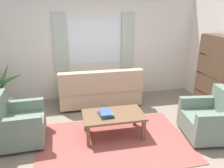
{
  "coord_description": "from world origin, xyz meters",
  "views": [
    {
      "loc": [
        -0.7,
        -3.22,
        2.27
      ],
      "look_at": [
        0.12,
        0.7,
        0.85
      ],
      "focal_mm": 35.06,
      "sensor_mm": 36.0,
      "label": 1
    }
  ],
  "objects_px": {
    "armchair_left": "(16,124)",
    "potted_plant": "(4,96)",
    "armchair_right": "(211,119)",
    "coffee_table": "(113,117)",
    "couch": "(100,91)",
    "bookshelf": "(214,79)",
    "book_stack_on_table": "(106,114)"
  },
  "relations": [
    {
      "from": "armchair_left",
      "to": "potted_plant",
      "type": "distance_m",
      "value": 1.39
    },
    {
      "from": "armchair_right",
      "to": "potted_plant",
      "type": "relative_size",
      "value": 0.84
    },
    {
      "from": "armchair_left",
      "to": "coffee_table",
      "type": "height_order",
      "value": "armchair_left"
    },
    {
      "from": "couch",
      "to": "bookshelf",
      "type": "bearing_deg",
      "value": 157.84
    },
    {
      "from": "book_stack_on_table",
      "to": "bookshelf",
      "type": "distance_m",
      "value": 2.5
    },
    {
      "from": "armchair_left",
      "to": "book_stack_on_table",
      "type": "bearing_deg",
      "value": -98.38
    },
    {
      "from": "couch",
      "to": "coffee_table",
      "type": "xyz_separation_m",
      "value": [
        0.03,
        -1.38,
        0.01
      ]
    },
    {
      "from": "couch",
      "to": "armchair_left",
      "type": "height_order",
      "value": "couch"
    },
    {
      "from": "book_stack_on_table",
      "to": "couch",
      "type": "bearing_deg",
      "value": 85.38
    },
    {
      "from": "armchair_left",
      "to": "coffee_table",
      "type": "xyz_separation_m",
      "value": [
        1.69,
        -0.14,
        0.03
      ]
    },
    {
      "from": "coffee_table",
      "to": "bookshelf",
      "type": "bearing_deg",
      "value": 10.78
    },
    {
      "from": "book_stack_on_table",
      "to": "potted_plant",
      "type": "xyz_separation_m",
      "value": [
        -2.05,
        1.46,
        -0.09
      ]
    },
    {
      "from": "armchair_left",
      "to": "potted_plant",
      "type": "xyz_separation_m",
      "value": [
        -0.5,
        1.3,
        0.03
      ]
    },
    {
      "from": "couch",
      "to": "book_stack_on_table",
      "type": "distance_m",
      "value": 1.41
    },
    {
      "from": "couch",
      "to": "coffee_table",
      "type": "height_order",
      "value": "couch"
    },
    {
      "from": "armchair_left",
      "to": "potted_plant",
      "type": "height_order",
      "value": "potted_plant"
    },
    {
      "from": "armchair_left",
      "to": "potted_plant",
      "type": "relative_size",
      "value": 0.78
    },
    {
      "from": "armchair_right",
      "to": "coffee_table",
      "type": "height_order",
      "value": "armchair_right"
    },
    {
      "from": "coffee_table",
      "to": "potted_plant",
      "type": "xyz_separation_m",
      "value": [
        -2.19,
        1.44,
        0.0
      ]
    },
    {
      "from": "armchair_right",
      "to": "bookshelf",
      "type": "relative_size",
      "value": 0.55
    },
    {
      "from": "book_stack_on_table",
      "to": "bookshelf",
      "type": "height_order",
      "value": "bookshelf"
    },
    {
      "from": "coffee_table",
      "to": "book_stack_on_table",
      "type": "bearing_deg",
      "value": -171.55
    },
    {
      "from": "armchair_left",
      "to": "bookshelf",
      "type": "relative_size",
      "value": 0.51
    },
    {
      "from": "armchair_right",
      "to": "armchair_left",
      "type": "bearing_deg",
      "value": -91.24
    },
    {
      "from": "couch",
      "to": "book_stack_on_table",
      "type": "xyz_separation_m",
      "value": [
        -0.11,
        -1.4,
        0.11
      ]
    },
    {
      "from": "book_stack_on_table",
      "to": "bookshelf",
      "type": "xyz_separation_m",
      "value": [
        2.44,
        0.46,
        0.33
      ]
    },
    {
      "from": "couch",
      "to": "armchair_left",
      "type": "relative_size",
      "value": 2.16
    },
    {
      "from": "couch",
      "to": "potted_plant",
      "type": "height_order",
      "value": "potted_plant"
    },
    {
      "from": "couch",
      "to": "armchair_left",
      "type": "distance_m",
      "value": 2.07
    },
    {
      "from": "potted_plant",
      "to": "book_stack_on_table",
      "type": "bearing_deg",
      "value": -35.46
    },
    {
      "from": "coffee_table",
      "to": "bookshelf",
      "type": "relative_size",
      "value": 0.64
    },
    {
      "from": "armchair_right",
      "to": "book_stack_on_table",
      "type": "height_order",
      "value": "armchair_right"
    }
  ]
}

